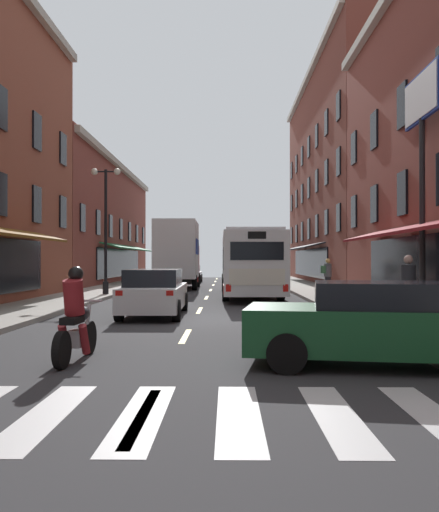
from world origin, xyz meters
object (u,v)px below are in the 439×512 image
Objects in this scene: box_truck at (178,255)px; sedan_far at (377,323)px; motorcycle_rider at (76,321)px; pedestrian_mid at (408,288)px; billboard_sign at (422,129)px; pedestrian_near at (328,275)px; street_lamp_twin at (106,225)px; transit_bus at (249,263)px; sedan_mid at (189,274)px; sedan_near at (155,292)px.

sedan_far is at bearing -77.45° from box_truck.
motorcycle_rider is 8.67m from pedestrian_mid.
box_truck is (-9.10, 16.70, -3.80)m from billboard_sign.
box_truck reaches higher than sedan_far.
motorcycle_rider is 18.63m from pedestrian_near.
street_lamp_twin is (-8.32, 17.10, 2.74)m from sedan_far.
transit_bus is 8.11m from box_truck.
pedestrian_mid is at bearing -74.21° from transit_bus.
motorcycle_rider is (-3.72, -17.34, -0.91)m from transit_bus.
billboard_sign is 15.17m from street_lamp_twin.
billboard_sign is 1.68× the size of sedan_mid.
motorcycle_rider is at bearing -89.12° from box_truck.
sedan_far is at bearing -4.50° from motorcycle_rider.
pedestrian_near is 0.28× the size of street_lamp_twin.
sedan_mid is 1.00× the size of sedan_far.
box_truck reaches higher than sedan_mid.
billboard_sign is at bearing -61.43° from box_truck.
sedan_mid is 2.53× the size of pedestrian_mid.
box_truck is 24.36m from motorcycle_rider.
sedan_mid is (-4.04, 16.00, -0.94)m from transit_bus.
billboard_sign reaches higher than pedestrian_mid.
sedan_near is 9.94m from street_lamp_twin.
box_truck is 1.72× the size of sedan_mid.
transit_bus is 1.93× the size of street_lamp_twin.
motorcycle_rider is 0.34× the size of street_lamp_twin.
pedestrian_mid is (7.31, 4.64, 0.34)m from motorcycle_rider.
pedestrian_mid is (-0.19, -12.41, 0.01)m from pedestrian_near.
street_lamp_twin is at bearing 100.80° from motorcycle_rider.
sedan_near is 11.69m from pedestrian_near.
sedan_far is at bearing -85.44° from transit_bus.
sedan_far is 2.53× the size of pedestrian_mid.
motorcycle_rider reaches higher than sedan_far.
street_lamp_twin is at bearing 115.94° from sedan_far.
pedestrian_near is at bearing 97.39° from billboard_sign.
pedestrian_near is (2.37, 17.46, 0.32)m from sedan_far.
box_truck is 3.69× the size of motorcycle_rider.
sedan_mid is 29.70m from pedestrian_mid.
pedestrian_near is at bearing 66.26° from motorcycle_rider.
sedan_mid is (0.05, 9.02, -1.38)m from box_truck.
sedan_mid is (-0.66, 25.53, -0.06)m from sedan_near.
sedan_near is 1.07× the size of sedan_far.
street_lamp_twin is (-10.68, -0.36, 2.42)m from pedestrian_near.
transit_bus is 13.21m from pedestrian_mid.
pedestrian_mid is (7.68, -19.68, -1.02)m from box_truck.
motorcycle_rider is at bearing -79.20° from street_lamp_twin.
billboard_sign is 1.68× the size of sedan_far.
pedestrian_near is (7.16, 9.24, 0.30)m from sedan_near.
box_truck is 16.58m from sedan_near.
box_truck is 1.60× the size of sedan_near.
box_truck is at bearing 69.75° from street_lamp_twin.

